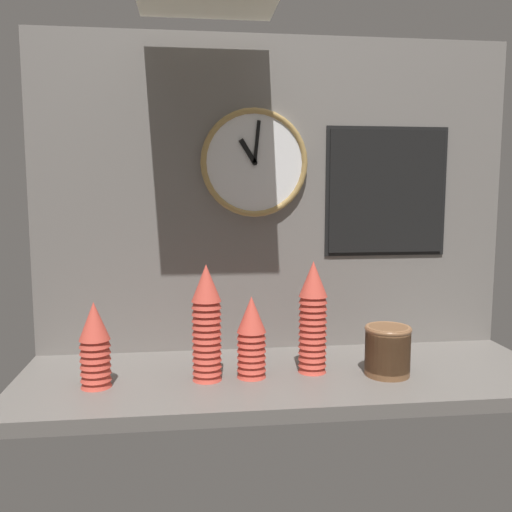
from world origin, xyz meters
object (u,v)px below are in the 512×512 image
object	(u,v)px
wall_clock	(254,163)
cup_stack_far_left	(95,345)
cup_stack_center_right	(313,317)
cup_stack_center	(251,337)
menu_board	(386,192)
cup_stack_center_left	(207,323)
bowl_stack_right	(388,350)

from	to	relation	value
wall_clock	cup_stack_far_left	bearing A→B (deg)	-148.26
cup_stack_center_right	wall_clock	size ratio (longest dim) A/B	0.95
cup_stack_center	wall_clock	size ratio (longest dim) A/B	0.68
cup_stack_far_left	menu_board	xyz separation A→B (m)	(0.94, 0.31, 0.42)
cup_stack_center	cup_stack_center_left	bearing A→B (deg)	-176.64
cup_stack_far_left	cup_stack_center_right	distance (m)	0.63
bowl_stack_right	menu_board	world-z (taller)	menu_board
wall_clock	cup_stack_center_left	bearing A→B (deg)	-121.65
cup_stack_center_left	wall_clock	world-z (taller)	wall_clock
cup_stack_center	cup_stack_center_right	size ratio (longest dim) A/B	0.71
cup_stack_center	cup_stack_far_left	distance (m)	0.44
cup_stack_center_right	cup_stack_center_left	bearing A→B (deg)	-174.36
cup_stack_center_left	cup_stack_center	size ratio (longest dim) A/B	1.40
cup_stack_center_left	menu_board	bearing A→B (deg)	24.45
cup_stack_center_left	bowl_stack_right	bearing A→B (deg)	-2.43
wall_clock	menu_board	distance (m)	0.47
cup_stack_center	cup_stack_center_right	xyz separation A→B (m)	(0.19, 0.02, 0.05)
wall_clock	menu_board	xyz separation A→B (m)	(0.46, 0.01, -0.10)
cup_stack_center_right	wall_clock	world-z (taller)	wall_clock
bowl_stack_right	cup_stack_center	bearing A→B (deg)	175.70
cup_stack_far_left	wall_clock	world-z (taller)	wall_clock
bowl_stack_right	wall_clock	bearing A→B (deg)	140.31
cup_stack_far_left	menu_board	size ratio (longest dim) A/B	0.55
cup_stack_center_right	bowl_stack_right	distance (m)	0.24
cup_stack_far_left	cup_stack_center	bearing A→B (deg)	3.58
cup_stack_center_left	cup_stack_center_right	xyz separation A→B (m)	(0.32, 0.03, 0.00)
cup_stack_center_left	bowl_stack_right	size ratio (longest dim) A/B	2.29
cup_stack_far_left	cup_stack_center_right	world-z (taller)	cup_stack_center_right
cup_stack_center_left	bowl_stack_right	world-z (taller)	cup_stack_center_left
cup_stack_center_right	menu_board	distance (m)	0.55
cup_stack_center_right	bowl_stack_right	xyz separation A→B (m)	(0.21, -0.05, -0.09)
cup_stack_center	wall_clock	xyz separation A→B (m)	(0.04, 0.27, 0.51)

